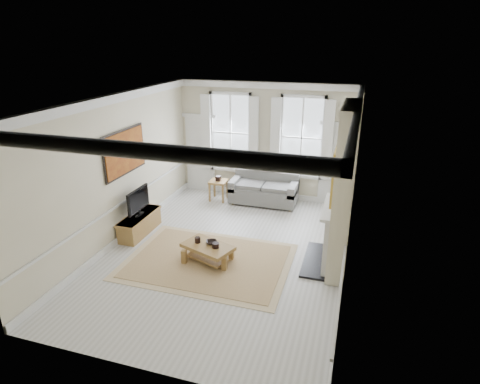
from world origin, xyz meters
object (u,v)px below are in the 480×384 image
(coffee_table, at_px, (208,248))
(tv_stand, at_px, (140,224))
(side_table, at_px, (218,184))
(sofa, at_px, (264,191))

(coffee_table, xyz_separation_m, tv_stand, (-2.09, 0.78, -0.08))
(coffee_table, distance_m, tv_stand, 2.24)
(tv_stand, bearing_deg, side_table, 67.13)
(sofa, distance_m, tv_stand, 3.75)
(sofa, relative_size, side_table, 3.17)
(coffee_table, bearing_deg, sofa, 104.40)
(sofa, height_order, tv_stand, sofa)
(sofa, relative_size, coffee_table, 1.57)
(coffee_table, bearing_deg, side_table, 126.16)
(sofa, distance_m, side_table, 1.36)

